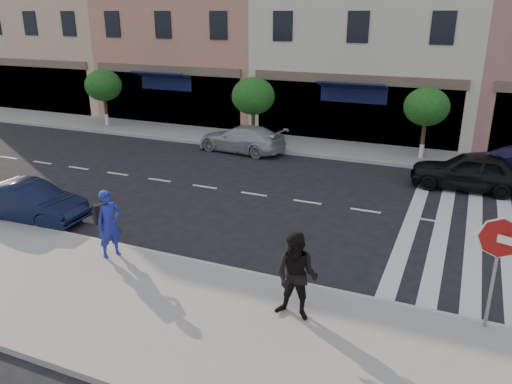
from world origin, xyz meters
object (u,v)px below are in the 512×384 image
Objects in this scene: walker at (297,277)px; car_far_mid at (470,171)px; photographer at (109,224)px; car_far_left at (242,139)px; car_near_mid at (29,202)px; stop_sign at (499,249)px.

walker reaches higher than car_far_mid.
car_far_left is (-1.48, 11.21, -0.44)m from photographer.
walker reaches higher than car_near_mid.
stop_sign reaches higher than car_far_left.
walker is 0.46× the size of car_far_mid.
car_far_left is 9.96m from car_far_mid.
walker is (5.31, -0.75, 0.05)m from photographer.
stop_sign reaches higher than walker.
walker reaches higher than car_far_left.
stop_sign is at bearing -96.65° from car_near_mid.
walker is at bearing 36.02° from car_far_left.
photographer is 11.31m from car_far_left.
walker is at bearing -69.38° from photographer.
car_far_mid is at bearing -59.00° from car_near_mid.
photographer is at bearing 13.97° from car_far_left.
photographer reaches higher than car_far_left.
photographer is 12.82m from car_far_mid.
stop_sign is at bearing 50.48° from car_far_left.
photographer is (-8.94, -0.44, -0.85)m from stop_sign.
walker is at bearing -142.85° from stop_sign.
car_near_mid is at bearing -55.63° from car_far_mid.
car_far_mid is (12.46, 8.52, 0.09)m from car_near_mid.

